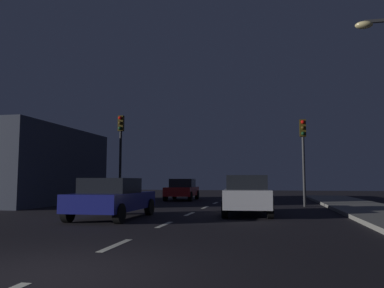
{
  "coord_description": "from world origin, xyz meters",
  "views": [
    {
      "loc": [
        3.2,
        -5.07,
        1.37
      ],
      "look_at": [
        -0.73,
        14.31,
        3.26
      ],
      "focal_mm": 35.5,
      "sensor_mm": 36.0,
      "label": 1
    }
  ],
  "objects": [
    {
      "name": "lane_stripe_fourth",
      "position": [
        0.0,
        10.2,
        0.0
      ],
      "size": [
        0.16,
        1.6,
        0.01
      ],
      "primitive_type": "cube",
      "color": "silver",
      "rests_on": "ground_plane"
    },
    {
      "name": "lane_stripe_sixth",
      "position": [
        0.0,
        17.8,
        0.0
      ],
      "size": [
        0.16,
        1.6,
        0.01
      ],
      "primitive_type": "cube",
      "color": "silver",
      "rests_on": "ground_plane"
    },
    {
      "name": "lane_stripe_second",
      "position": [
        0.0,
        2.6,
        0.0
      ],
      "size": [
        0.16,
        1.6,
        0.01
      ],
      "primitive_type": "cube",
      "color": "silver",
      "rests_on": "ground_plane"
    },
    {
      "name": "car_stopped_ahead",
      "position": [
        2.31,
        10.32,
        0.79
      ],
      "size": [
        2.08,
        4.32,
        1.56
      ],
      "color": "silver",
      "rests_on": "ground_plane"
    },
    {
      "name": "lane_stripe_fifth",
      "position": [
        0.0,
        14.0,
        0.0
      ],
      "size": [
        0.16,
        1.6,
        0.01
      ],
      "primitive_type": "cube",
      "color": "silver",
      "rests_on": "ground_plane"
    },
    {
      "name": "traffic_signal_left",
      "position": [
        -5.16,
        15.4,
        3.56
      ],
      "size": [
        0.32,
        0.38,
        5.09
      ],
      "color": "black",
      "rests_on": "ground_plane"
    },
    {
      "name": "storefront_left",
      "position": [
        -10.66,
        15.07,
        2.2
      ],
      "size": [
        5.33,
        9.59,
        4.39
      ],
      "primitive_type": "cube",
      "color": "#333847",
      "rests_on": "ground_plane"
    },
    {
      "name": "lane_stripe_seventh",
      "position": [
        0.0,
        21.6,
        0.0
      ],
      "size": [
        0.16,
        1.6,
        0.01
      ],
      "primitive_type": "cube",
      "color": "silver",
      "rests_on": "ground_plane"
    },
    {
      "name": "car_adjacent_lane",
      "position": [
        -2.33,
        7.79,
        0.74
      ],
      "size": [
        2.02,
        4.14,
        1.44
      ],
      "color": "navy",
      "rests_on": "ground_plane"
    },
    {
      "name": "car_oncoming_far",
      "position": [
        -2.69,
        20.54,
        0.74
      ],
      "size": [
        1.98,
        3.94,
        1.46
      ],
      "color": "#B21919",
      "rests_on": "ground_plane"
    },
    {
      "name": "lane_stripe_third",
      "position": [
        0.0,
        6.4,
        0.0
      ],
      "size": [
        0.16,
        1.6,
        0.01
      ],
      "primitive_type": "cube",
      "color": "silver",
      "rests_on": "ground_plane"
    },
    {
      "name": "ground_plane",
      "position": [
        0.0,
        7.0,
        0.0
      ],
      "size": [
        80.0,
        80.0,
        0.0
      ],
      "primitive_type": "plane",
      "color": "black"
    },
    {
      "name": "traffic_signal_right",
      "position": [
        4.97,
        15.4,
        3.2
      ],
      "size": [
        0.32,
        0.38,
        4.54
      ],
      "color": "#2D2D30",
      "rests_on": "ground_plane"
    }
  ]
}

